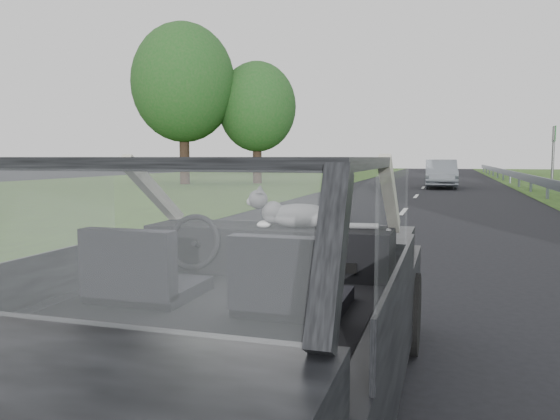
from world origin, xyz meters
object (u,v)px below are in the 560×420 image
Objects in this scene: subject_car at (234,290)px; cat at (300,214)px; highway_sign at (553,158)px; other_car at (441,174)px.

cat is (0.21, 0.60, 0.36)m from subject_car.
highway_sign reaches higher than cat.
highway_sign is (5.30, 23.32, 0.32)m from cat.
highway_sign is at bearing 65.15° from cat.
subject_car is at bearing -121.69° from cat.
cat is 23.92m from highway_sign.
subject_car is 0.98× the size of other_car.
subject_car is 0.73m from cat.
other_car is 1.45× the size of highway_sign.
subject_car is 24.34m from other_car.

